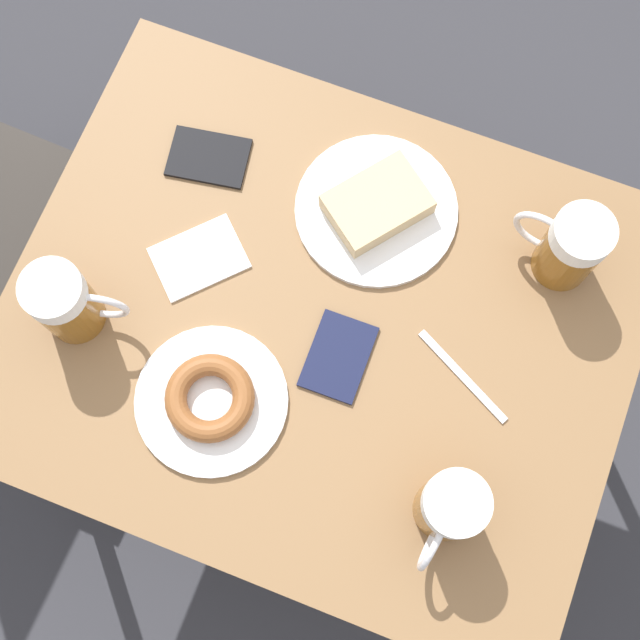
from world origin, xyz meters
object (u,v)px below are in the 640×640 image
plate_with_donut (211,399)px  passport_near_edge (338,357)px  beer_mug_right (570,247)px  beer_mug_left (449,509)px  fork (463,375)px  passport_far_edge (209,157)px  plate_with_cake (377,207)px  napkin_folded (199,258)px  beer_mug_center (66,303)px

plate_with_donut → passport_near_edge: (0.13, -0.15, -0.01)m
beer_mug_right → passport_near_edge: beer_mug_right is taller
beer_mug_left → beer_mug_right: bearing=-5.9°
fork → passport_far_edge: bearing=68.9°
plate_with_cake → plate_with_donut: 0.39m
passport_near_edge → beer_mug_left: bearing=-126.0°
beer_mug_right → fork: (-0.22, 0.08, -0.07)m
plate_with_cake → beer_mug_left: (-0.40, -0.25, 0.06)m
beer_mug_right → passport_near_edge: (-0.26, 0.27, -0.07)m
plate_with_donut → passport_near_edge: 0.20m
plate_with_donut → napkin_folded: bearing=27.9°
plate_with_cake → napkin_folded: bearing=127.0°
napkin_folded → passport_near_edge: bearing=-105.1°
napkin_folded → fork: (-0.03, -0.44, -0.00)m
beer_mug_right → passport_far_edge: beer_mug_right is taller
passport_far_edge → napkin_folded: bearing=-162.0°
plate_with_donut → passport_far_edge: plate_with_donut is taller
passport_near_edge → beer_mug_center: bearing=101.9°
beer_mug_left → beer_mug_center: size_ratio=1.00×
plate_with_cake → beer_mug_left: size_ratio=1.73×
napkin_folded → plate_with_donut: bearing=-152.1°
napkin_folded → passport_near_edge: (-0.07, -0.26, 0.00)m
plate_with_cake → passport_far_edge: size_ratio=1.86×
passport_near_edge → passport_far_edge: same height
plate_with_cake → beer_mug_right: size_ratio=1.73×
plate_with_donut → passport_far_edge: size_ratio=1.65×
beer_mug_right → fork: beer_mug_right is taller
beer_mug_center → beer_mug_right: size_ratio=1.00×
plate_with_cake → fork: 0.29m
plate_with_donut → beer_mug_left: 0.38m
napkin_folded → plate_with_cake: bearing=-53.0°
fork → passport_near_edge: bearing=102.4°
beer_mug_left → passport_far_edge: size_ratio=1.08×
fork → passport_near_edge: 0.19m
plate_with_donut → beer_mug_center: bearing=78.6°
beer_mug_right → passport_far_edge: (-0.03, 0.58, -0.07)m
beer_mug_left → plate_with_donut: bearing=85.5°
plate_with_cake → beer_mug_right: (0.02, -0.29, 0.06)m
fork → passport_near_edge: size_ratio=1.31×
plate_with_cake → beer_mug_center: (-0.33, 0.36, 0.06)m
napkin_folded → passport_far_edge: 0.17m
plate_with_cake → beer_mug_left: beer_mug_left is taller
beer_mug_left → fork: bearing=10.3°
beer_mug_right → napkin_folded: beer_mug_right is taller
beer_mug_left → napkin_folded: 0.54m
napkin_folded → beer_mug_left: bearing=-115.6°
plate_with_donut → beer_mug_left: (-0.03, -0.37, 0.06)m
beer_mug_left → napkin_folded: size_ratio=0.90×
plate_with_cake → passport_far_edge: (-0.01, 0.28, -0.01)m
beer_mug_right → fork: 0.25m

